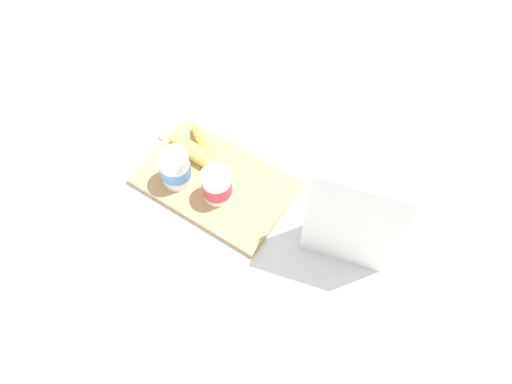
{
  "coord_description": "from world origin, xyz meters",
  "views": [
    {
      "loc": [
        -0.4,
        0.44,
        0.94
      ],
      "look_at": [
        -0.11,
        0.0,
        0.07
      ],
      "focal_mm": 33.27,
      "sensor_mm": 36.0,
      "label": 1
    }
  ],
  "objects_px": {
    "cereal_box": "(353,216)",
    "yogurt_cup_back": "(175,169)",
    "spoon": "(156,132)",
    "banana_bunch": "(204,151)",
    "yogurt_cup_front": "(217,186)",
    "cutting_board": "(215,182)"
  },
  "relations": [
    {
      "from": "cereal_box",
      "to": "spoon",
      "type": "distance_m",
      "value": 0.55
    },
    {
      "from": "cutting_board",
      "to": "yogurt_cup_back",
      "type": "xyz_separation_m",
      "value": [
        0.07,
        0.04,
        0.05
      ]
    },
    {
      "from": "yogurt_cup_front",
      "to": "spoon",
      "type": "relative_size",
      "value": 0.6
    },
    {
      "from": "cutting_board",
      "to": "spoon",
      "type": "height_order",
      "value": "cutting_board"
    },
    {
      "from": "spoon",
      "to": "cereal_box",
      "type": "bearing_deg",
      "value": 177.51
    },
    {
      "from": "yogurt_cup_back",
      "to": "spoon",
      "type": "height_order",
      "value": "yogurt_cup_back"
    },
    {
      "from": "cutting_board",
      "to": "cereal_box",
      "type": "xyz_separation_m",
      "value": [
        -0.32,
        -0.02,
        0.13
      ]
    },
    {
      "from": "banana_bunch",
      "to": "spoon",
      "type": "distance_m",
      "value": 0.15
    },
    {
      "from": "yogurt_cup_front",
      "to": "yogurt_cup_back",
      "type": "height_order",
      "value": "yogurt_cup_back"
    },
    {
      "from": "cereal_box",
      "to": "yogurt_cup_back",
      "type": "relative_size",
      "value": 3.15
    },
    {
      "from": "cereal_box",
      "to": "cutting_board",
      "type": "bearing_deg",
      "value": 168.77
    },
    {
      "from": "yogurt_cup_front",
      "to": "spoon",
      "type": "xyz_separation_m",
      "value": [
        0.24,
        -0.07,
        -0.05
      ]
    },
    {
      "from": "yogurt_cup_front",
      "to": "spoon",
      "type": "bearing_deg",
      "value": -16.09
    },
    {
      "from": "yogurt_cup_back",
      "to": "spoon",
      "type": "bearing_deg",
      "value": -32.06
    },
    {
      "from": "spoon",
      "to": "banana_bunch",
      "type": "bearing_deg",
      "value": -179.25
    },
    {
      "from": "cereal_box",
      "to": "yogurt_cup_front",
      "type": "xyz_separation_m",
      "value": [
        0.29,
        0.05,
        -0.09
      ]
    },
    {
      "from": "cutting_board",
      "to": "yogurt_cup_front",
      "type": "bearing_deg",
      "value": 136.07
    },
    {
      "from": "cutting_board",
      "to": "banana_bunch",
      "type": "distance_m",
      "value": 0.08
    },
    {
      "from": "yogurt_cup_front",
      "to": "banana_bunch",
      "type": "distance_m",
      "value": 0.12
    },
    {
      "from": "cereal_box",
      "to": "yogurt_cup_back",
      "type": "distance_m",
      "value": 0.41
    },
    {
      "from": "yogurt_cup_front",
      "to": "banana_bunch",
      "type": "bearing_deg",
      "value": -37.92
    },
    {
      "from": "banana_bunch",
      "to": "spoon",
      "type": "height_order",
      "value": "banana_bunch"
    }
  ]
}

